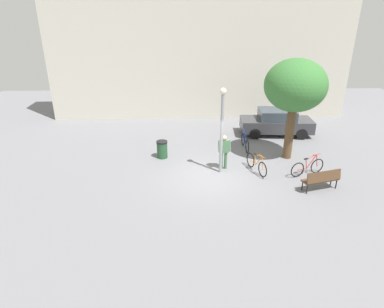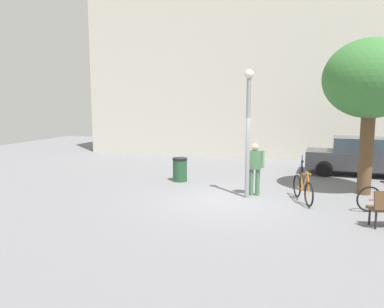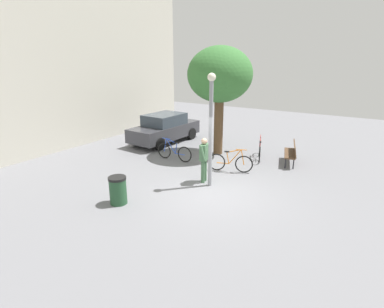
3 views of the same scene
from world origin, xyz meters
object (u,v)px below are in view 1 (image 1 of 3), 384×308
object	(u,v)px
lamppost	(222,125)
park_bench	(322,179)
bicycle_red	(308,167)
plaza_tree	(295,86)
bicycle_blue	(245,142)
trash_bin	(162,149)
person_by_lamppost	(224,150)
parked_car_charcoal	(276,122)
bicycle_orange	(256,164)

from	to	relation	value
lamppost	park_bench	xyz separation A→B (m)	(4.00, -1.84, -1.77)
lamppost	bicycle_red	xyz separation A→B (m)	(3.93, -0.43, -1.93)
park_bench	plaza_tree	distance (m)	4.61
park_bench	bicycle_blue	bearing A→B (deg)	117.13
plaza_tree	trash_bin	xyz separation A→B (m)	(-6.37, 0.21, -3.20)
person_by_lamppost	parked_car_charcoal	bearing A→B (deg)	51.04
trash_bin	bicycle_red	bearing A→B (deg)	-17.98
park_bench	bicycle_blue	xyz separation A→B (m)	(-2.35, 4.58, -0.16)
parked_car_charcoal	trash_bin	size ratio (longest dim) A/B	4.82
lamppost	bicycle_orange	size ratio (longest dim) A/B	2.27
park_bench	trash_bin	xyz separation A→B (m)	(-6.77, 3.59, -0.10)
bicycle_red	parked_car_charcoal	bearing A→B (deg)	90.18
person_by_lamppost	bicycle_orange	xyz separation A→B (m)	(1.49, -0.37, -0.58)
plaza_tree	bicycle_red	world-z (taller)	plaza_tree
park_bench	parked_car_charcoal	xyz separation A→B (m)	(-0.08, 6.80, 0.23)
lamppost	plaza_tree	xyz separation A→B (m)	(3.59, 1.54, 1.33)
bicycle_blue	parked_car_charcoal	xyz separation A→B (m)	(2.27, 2.22, 0.39)
park_bench	bicycle_red	xyz separation A→B (m)	(-0.06, 1.41, -0.16)
lamppost	park_bench	distance (m)	4.74
person_by_lamppost	park_bench	xyz separation A→B (m)	(3.81, -2.19, -0.42)
park_bench	parked_car_charcoal	size ratio (longest dim) A/B	0.39
person_by_lamppost	plaza_tree	distance (m)	4.49
person_by_lamppost	plaza_tree	bearing A→B (deg)	19.26
bicycle_orange	parked_car_charcoal	bearing A→B (deg)	65.80
bicycle_orange	parked_car_charcoal	size ratio (longest dim) A/B	0.40
bicycle_orange	bicycle_red	size ratio (longest dim) A/B	1.01
lamppost	parked_car_charcoal	bearing A→B (deg)	51.70
bicycle_orange	bicycle_blue	world-z (taller)	same
bicycle_orange	bicycle_red	bearing A→B (deg)	-10.28
bicycle_orange	bicycle_red	world-z (taller)	same
bicycle_orange	bicycle_blue	size ratio (longest dim) A/B	0.96
bicycle_red	bicycle_orange	bearing A→B (deg)	169.72
bicycle_blue	park_bench	bearing A→B (deg)	-62.87
bicycle_red	bicycle_blue	distance (m)	3.90
person_by_lamppost	trash_bin	xyz separation A→B (m)	(-2.96, 1.40, -0.52)
bicycle_blue	trash_bin	bearing A→B (deg)	-167.39
person_by_lamppost	bicycle_blue	size ratio (longest dim) A/B	0.92
person_by_lamppost	bicycle_orange	bearing A→B (deg)	-13.92
lamppost	parked_car_charcoal	world-z (taller)	lamppost
lamppost	bicycle_orange	xyz separation A→B (m)	(1.68, -0.02, -1.93)
bicycle_orange	trash_bin	bearing A→B (deg)	158.35
park_bench	plaza_tree	xyz separation A→B (m)	(-0.40, 3.38, 3.10)
person_by_lamppost	park_bench	bearing A→B (deg)	-29.93
person_by_lamppost	bicycle_orange	size ratio (longest dim) A/B	0.96
bicycle_blue	trash_bin	xyz separation A→B (m)	(-4.43, -0.99, 0.07)
lamppost	bicycle_orange	bearing A→B (deg)	-0.69
park_bench	trash_bin	bearing A→B (deg)	152.07
bicycle_blue	person_by_lamppost	bearing A→B (deg)	-121.43
plaza_tree	bicycle_blue	bearing A→B (deg)	148.33
plaza_tree	bicycle_orange	distance (m)	4.09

